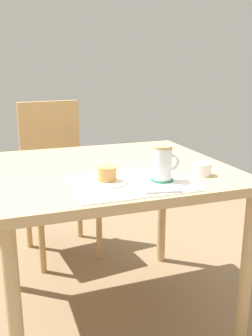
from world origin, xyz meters
TOP-DOWN VIEW (x-y plane):
  - ground_plane at (0.00, 0.00)m, footprint 4.40×4.40m
  - dining_table at (0.00, 0.00)m, footprint 1.00×0.91m
  - wooden_chair at (-0.11, 0.78)m, footprint 0.47×0.47m
  - placemat at (-0.00, -0.26)m, footprint 0.44×0.34m
  - pastry_plate at (-0.08, -0.25)m, footprint 0.14×0.14m
  - pastry at (-0.08, -0.25)m, footprint 0.07×0.07m
  - coffee_coaster at (0.12, -0.28)m, footprint 0.08×0.08m
  - coffee_mug at (0.12, -0.28)m, footprint 0.10×0.07m
  - teaspoon at (0.07, -0.41)m, footprint 0.13×0.04m
  - sugar_bowl at (0.31, -0.25)m, footprint 0.07×0.07m

SIDE VIEW (x-z plane):
  - ground_plane at x=0.00m, z-range -0.02..0.00m
  - wooden_chair at x=-0.11m, z-range 0.04..0.99m
  - dining_table at x=0.00m, z-range 0.29..1.03m
  - placemat at x=0.00m, z-range 0.74..0.74m
  - coffee_coaster at x=0.12m, z-range 0.74..0.75m
  - teaspoon at x=0.07m, z-range 0.74..0.75m
  - pastry_plate at x=-0.08m, z-range 0.74..0.76m
  - sugar_bowl at x=0.31m, z-range 0.74..0.79m
  - pastry at x=-0.08m, z-range 0.76..0.81m
  - coffee_mug at x=0.12m, z-range 0.75..0.88m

